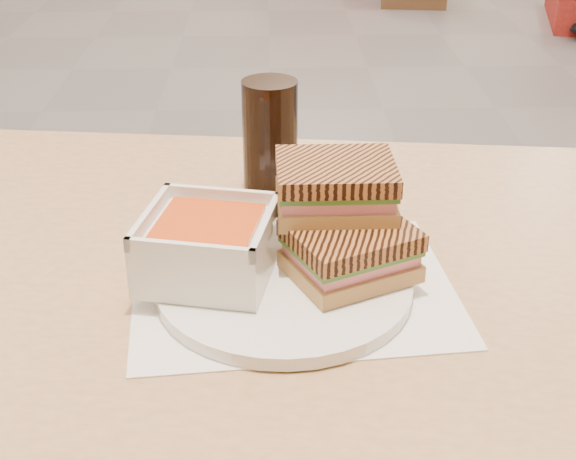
{
  "coord_description": "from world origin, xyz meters",
  "views": [
    {
      "loc": [
        -0.01,
        -2.7,
        1.2
      ],
      "look_at": [
        0.01,
        -2.0,
        0.82
      ],
      "focal_mm": 49.58,
      "sensor_mm": 36.0,
      "label": 1
    }
  ],
  "objects_px": {
    "plate": "(284,286)",
    "panini_lower": "(350,251)",
    "main_table": "(285,338)",
    "cola_glass": "(270,138)",
    "soup_bowl": "(208,247)"
  },
  "relations": [
    {
      "from": "main_table",
      "to": "cola_glass",
      "type": "height_order",
      "value": "cola_glass"
    },
    {
      "from": "main_table",
      "to": "panini_lower",
      "type": "height_order",
      "value": "panini_lower"
    },
    {
      "from": "main_table",
      "to": "plate",
      "type": "xyz_separation_m",
      "value": [
        -0.0,
        -0.08,
        0.12
      ]
    },
    {
      "from": "plate",
      "to": "panini_lower",
      "type": "bearing_deg",
      "value": 8.37
    },
    {
      "from": "plate",
      "to": "cola_glass",
      "type": "height_order",
      "value": "cola_glass"
    },
    {
      "from": "plate",
      "to": "panini_lower",
      "type": "relative_size",
      "value": 1.74
    },
    {
      "from": "soup_bowl",
      "to": "panini_lower",
      "type": "xyz_separation_m",
      "value": [
        0.15,
        -0.01,
        -0.0
      ]
    },
    {
      "from": "main_table",
      "to": "cola_glass",
      "type": "distance_m",
      "value": 0.25
    },
    {
      "from": "soup_bowl",
      "to": "plate",
      "type": "bearing_deg",
      "value": -11.47
    },
    {
      "from": "plate",
      "to": "soup_bowl",
      "type": "height_order",
      "value": "soup_bowl"
    },
    {
      "from": "main_table",
      "to": "plate",
      "type": "relative_size",
      "value": 4.8
    },
    {
      "from": "soup_bowl",
      "to": "main_table",
      "type": "bearing_deg",
      "value": 37.8
    },
    {
      "from": "soup_bowl",
      "to": "panini_lower",
      "type": "relative_size",
      "value": 1.0
    },
    {
      "from": "plate",
      "to": "panini_lower",
      "type": "height_order",
      "value": "panini_lower"
    },
    {
      "from": "plate",
      "to": "soup_bowl",
      "type": "bearing_deg",
      "value": 168.53
    }
  ]
}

